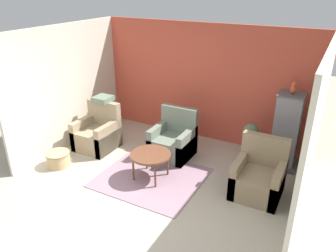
% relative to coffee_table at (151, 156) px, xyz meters
% --- Properties ---
extents(ground_plane, '(20.00, 20.00, 0.00)m').
position_rel_coffee_table_xyz_m(ground_plane, '(0.11, -1.13, -0.44)').
color(ground_plane, '#B2A893').
rests_on(ground_plane, ground).
extents(wall_back_accent, '(4.70, 0.06, 2.44)m').
position_rel_coffee_table_xyz_m(wall_back_accent, '(0.11, 2.01, 0.78)').
color(wall_back_accent, '#C64C38').
rests_on(wall_back_accent, ground_plane).
extents(wall_left, '(0.06, 3.11, 2.44)m').
position_rel_coffee_table_xyz_m(wall_left, '(-2.21, 0.43, 0.78)').
color(wall_left, beige).
rests_on(wall_left, ground_plane).
extents(wall_right, '(0.06, 3.11, 2.44)m').
position_rel_coffee_table_xyz_m(wall_right, '(2.43, 0.43, 0.78)').
color(wall_right, beige).
rests_on(wall_right, ground_plane).
extents(area_rug, '(1.74, 1.57, 0.01)m').
position_rel_coffee_table_xyz_m(area_rug, '(-0.00, -0.00, -0.43)').
color(area_rug, gray).
rests_on(area_rug, ground_plane).
extents(coffee_table, '(0.70, 0.70, 0.48)m').
position_rel_coffee_table_xyz_m(coffee_table, '(0.00, 0.00, 0.00)').
color(coffee_table, brown).
rests_on(coffee_table, ground_plane).
extents(armchair_left, '(0.75, 0.74, 0.94)m').
position_rel_coffee_table_xyz_m(armchair_left, '(-1.56, 0.48, -0.14)').
color(armchair_left, '#9E896B').
rests_on(armchair_left, ground_plane).
extents(armchair_right, '(0.75, 0.74, 0.94)m').
position_rel_coffee_table_xyz_m(armchair_right, '(1.76, 0.42, -0.14)').
color(armchair_right, '#8E7A5B').
rests_on(armchair_right, ground_plane).
extents(armchair_middle, '(0.75, 0.74, 0.94)m').
position_rel_coffee_table_xyz_m(armchair_middle, '(-0.03, 0.92, -0.14)').
color(armchair_middle, slate).
rests_on(armchair_middle, ground_plane).
extents(birdcage, '(0.55, 0.55, 1.40)m').
position_rel_coffee_table_xyz_m(birdcage, '(1.93, 1.55, 0.24)').
color(birdcage, '#555559').
rests_on(birdcage, ground_plane).
extents(parrot, '(0.10, 0.19, 0.22)m').
position_rel_coffee_table_xyz_m(parrot, '(1.93, 1.55, 1.07)').
color(parrot, '#D14C2D').
rests_on(parrot, birdcage).
extents(potted_plant, '(0.31, 0.29, 0.73)m').
position_rel_coffee_table_xyz_m(potted_plant, '(1.31, 1.52, 0.02)').
color(potted_plant, brown).
rests_on(potted_plant, ground_plane).
extents(wicker_basket, '(0.44, 0.44, 0.27)m').
position_rel_coffee_table_xyz_m(wicker_basket, '(-1.74, -0.46, -0.29)').
color(wicker_basket, tan).
rests_on(wicker_basket, ground_plane).
extents(throw_pillow, '(0.35, 0.35, 0.10)m').
position_rel_coffee_table_xyz_m(throw_pillow, '(-1.56, 0.74, 0.55)').
color(throw_pillow, slate).
rests_on(throw_pillow, armchair_left).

